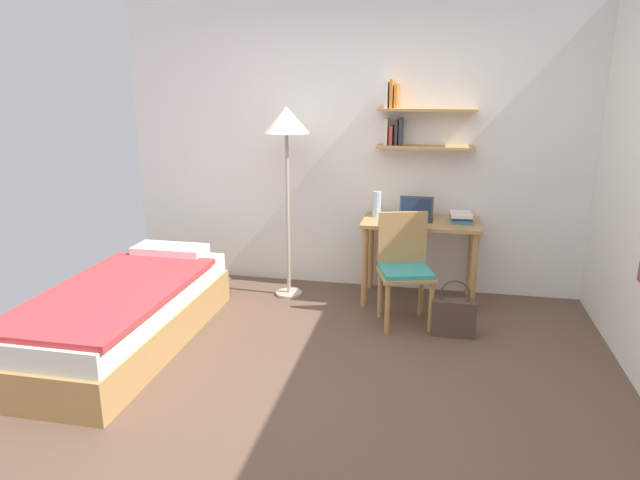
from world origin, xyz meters
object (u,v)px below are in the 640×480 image
Objects in this scene: desk_chair at (405,265)px; desk at (420,237)px; water_bottle at (377,204)px; standing_lamp at (286,131)px; handbag at (454,316)px; laptop at (416,214)px; book_stack at (461,217)px; bed at (125,314)px.

desk is at bearing 78.40° from desk_chair.
standing_lamp is at bearing -166.54° from water_bottle.
standing_lamp is 2.06m from handbag.
laptop is 1.22× the size of book_stack.
book_stack is (0.43, 0.51, 0.29)m from desk_chair.
book_stack is (0.38, -0.03, -0.01)m from laptop.
bed is at bearing -127.10° from standing_lamp.
water_bottle is at bearing 173.97° from laptop.
desk is at bearing 113.41° from handbag.
laptop is 1.32× the size of water_bottle.
desk reaches higher than handbag.
desk_chair is 1.97× the size of handbag.
book_stack is (0.33, 0.01, 0.19)m from desk.
desk_chair is 0.55m from handbag.
desk_chair is 3.66× the size of book_stack.
bed is 4.48× the size of handbag.
desk is (2.09, 1.33, 0.35)m from bed.
water_bottle reaches higher than desk_chair.
book_stack is at bearing -5.28° from water_bottle.
desk_chair is 0.62m from laptop.
bed is at bearing -151.02° from book_stack.
desk_chair is 0.73m from book_stack.
water_bottle is at bearing 168.58° from desk.
desk is 0.59× the size of standing_lamp.
standing_lamp reaches higher than laptop.
standing_lamp reaches higher than water_bottle.
handbag is at bearing -25.27° from desk_chair.
standing_lamp is (-1.16, -0.10, 0.90)m from desk.
desk is 4.11× the size of book_stack.
desk_chair reaches higher than desk.
bed is 8.98× the size of water_bottle.
bed is 2.02× the size of desk.
desk is at bearing -41.62° from laptop.
standing_lamp is at bearing 52.90° from bed.
book_stack is (0.73, -0.07, -0.07)m from water_bottle.
book_stack reaches higher than handbag.
desk_chair is 0.53× the size of standing_lamp.
standing_lamp is 1.02m from water_bottle.
laptop is 0.66× the size of handbag.
bed is 2.17m from desk_chair.
handbag is (0.69, -0.76, -0.69)m from water_bottle.
laptop is at bearing 7.52° from standing_lamp.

